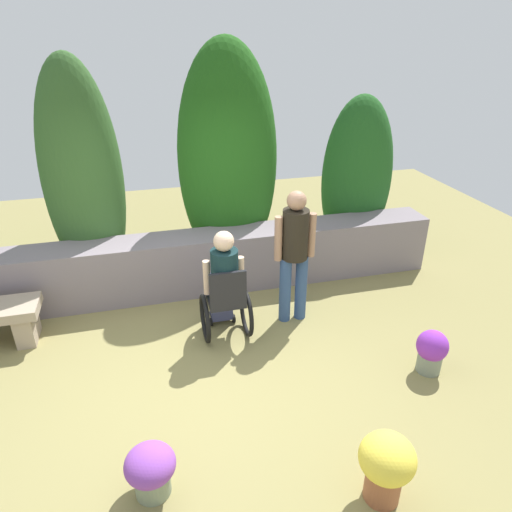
% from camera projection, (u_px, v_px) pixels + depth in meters
% --- Properties ---
extents(ground_plane, '(12.77, 12.77, 0.00)m').
position_uv_depth(ground_plane, '(200.00, 378.00, 4.74)').
color(ground_plane, olive).
extents(stone_retaining_wall, '(7.07, 0.54, 0.79)m').
position_uv_depth(stone_retaining_wall, '(178.00, 265.00, 6.14)').
color(stone_retaining_wall, gray).
rests_on(stone_retaining_wall, ground).
extents(hedge_backdrop, '(6.70, 0.96, 3.16)m').
position_uv_depth(hedge_backdrop, '(181.00, 173.00, 6.23)').
color(hedge_backdrop, '#2F7935').
rests_on(hedge_backdrop, ground).
extents(person_in_wheelchair, '(0.53, 0.66, 1.33)m').
position_uv_depth(person_in_wheelchair, '(224.00, 288.00, 5.15)').
color(person_in_wheelchair, black).
rests_on(person_in_wheelchair, ground).
extents(person_standing_companion, '(0.49, 0.30, 1.64)m').
position_uv_depth(person_standing_companion, '(295.00, 249.00, 5.31)').
color(person_standing_companion, '#304B78').
rests_on(person_standing_companion, ground).
extents(flower_pot_purple_near, '(0.32, 0.32, 0.48)m').
position_uv_depth(flower_pot_purple_near, '(431.00, 350.00, 4.74)').
color(flower_pot_purple_near, gray).
rests_on(flower_pot_purple_near, ground).
extents(flower_pot_terracotta_by_wall, '(0.39, 0.39, 0.44)m').
position_uv_depth(flower_pot_terracotta_by_wall, '(151.00, 469.00, 3.48)').
color(flower_pot_terracotta_by_wall, gray).
rests_on(flower_pot_terracotta_by_wall, ground).
extents(flower_pot_red_accent, '(0.42, 0.42, 0.60)m').
position_uv_depth(flower_pot_red_accent, '(386.00, 464.00, 3.40)').
color(flower_pot_red_accent, '#9C5938').
rests_on(flower_pot_red_accent, ground).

